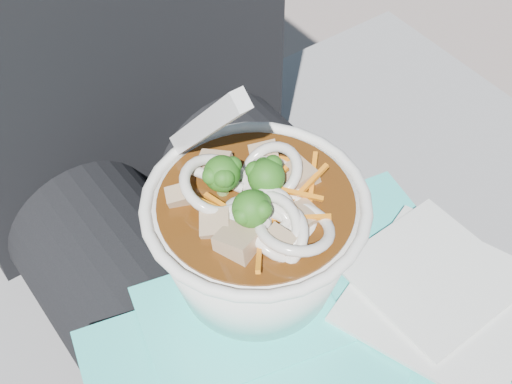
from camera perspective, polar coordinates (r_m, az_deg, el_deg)
stone_ledge at (r=0.98m, az=-3.72°, el=-14.74°), size 1.01×0.52×0.47m
lap at (r=0.64m, az=2.51°, el=-11.92°), size 0.32×0.48×0.15m
person_body at (r=0.66m, az=-2.35°, el=-5.45°), size 0.34×0.94×1.02m
plastic_bag at (r=0.55m, az=3.12°, el=-11.51°), size 0.37×0.34×0.01m
napkins at (r=0.57m, az=14.54°, el=-7.66°), size 0.17×0.17×0.01m
udon_bowl at (r=0.52m, az=0.02°, el=-3.18°), size 0.18×0.18×0.20m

